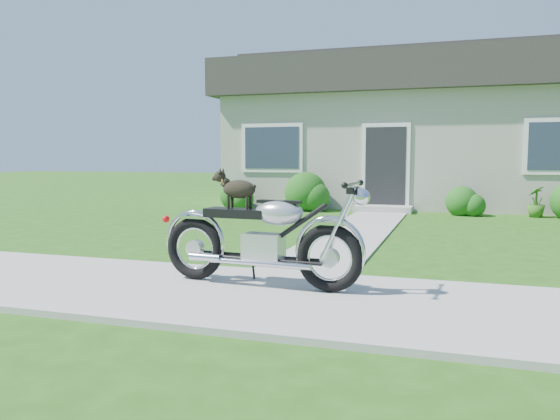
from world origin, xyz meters
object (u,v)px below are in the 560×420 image
object	(u,v)px
motorcycle_with_dog	(263,236)
potted_plant_left	(296,197)
house	(450,130)
potted_plant_right	(536,202)

from	to	relation	value
motorcycle_with_dog	potted_plant_left	bearing A→B (deg)	107.97
house	potted_plant_left	distance (m)	5.38
potted_plant_right	motorcycle_with_dog	xyz separation A→B (m)	(-3.61, -8.26, 0.20)
potted_plant_left	potted_plant_right	world-z (taller)	potted_plant_right
potted_plant_left	potted_plant_right	size ratio (longest dim) A/B	0.95
house	potted_plant_left	size ratio (longest dim) A/B	19.03
house	potted_plant_right	world-z (taller)	house
potted_plant_left	motorcycle_with_dog	distance (m)	8.51
potted_plant_right	motorcycle_with_dog	distance (m)	9.01
motorcycle_with_dog	house	bearing A→B (deg)	85.97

